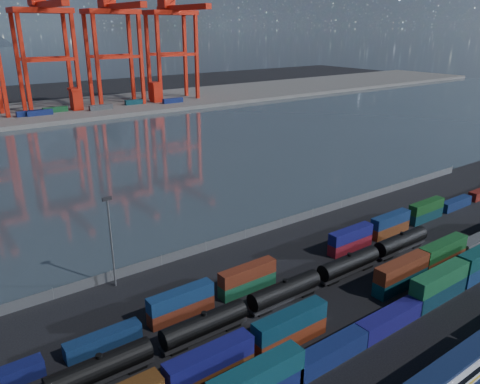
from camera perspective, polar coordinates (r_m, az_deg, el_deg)
ground at (r=82.80m, az=12.68°, el=-12.23°), size 700.00×700.00×0.00m
harbor_water at (r=165.10m, az=-15.64°, el=3.78°), size 700.00×700.00×0.00m
far_quay at (r=263.87m, az=-24.12°, el=8.77°), size 700.00×70.00×2.00m
container_row_south at (r=77.32m, az=18.85°, el=-13.45°), size 127.83×2.62×5.59m
container_row_mid at (r=83.91m, az=17.63°, el=-10.43°), size 141.15×2.49×5.30m
container_row_north at (r=96.87m, az=12.94°, el=-6.00°), size 140.23×2.21×4.72m
tanker_string at (r=70.58m, az=-4.37°, el=-15.85°), size 106.93×2.99×4.28m
waterfront_fence at (r=100.28m, az=0.68°, el=-5.16°), size 160.12×0.12×2.20m
yard_light_mast at (r=82.15m, az=-15.46°, el=-5.39°), size 1.60×0.40×16.60m
gantry_cranes at (r=252.23m, az=-26.88°, el=17.91°), size 202.73×53.24×72.09m
quay_containers at (r=247.31m, az=-25.89°, el=8.44°), size 172.58×10.99×2.60m
straddle_carriers at (r=252.67m, az=-24.36°, el=9.91°), size 140.00×7.00×11.10m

